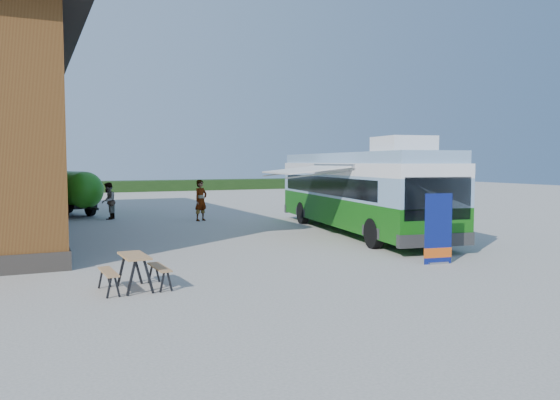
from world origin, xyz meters
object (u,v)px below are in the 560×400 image
banner (438,235)px  person_a (201,200)px  bus (357,189)px  person_b (108,201)px  slurry_tanker (65,190)px  picnic_table (134,264)px

banner → person_a: size_ratio=0.99×
bus → person_b: size_ratio=6.69×
slurry_tanker → banner: bearing=-88.7°
banner → person_a: person_a is taller
banner → slurry_tanker: (-8.44, 18.96, 0.54)m
bus → slurry_tanker: (-10.08, 12.33, -0.40)m
bus → picnic_table: bus is taller
picnic_table → person_a: (5.32, 12.99, 0.40)m
person_b → person_a: bearing=78.4°
picnic_table → person_a: 14.04m
picnic_table → slurry_tanker: slurry_tanker is taller
banner → person_b: (-6.68, 15.83, 0.11)m
bus → banner: (-1.64, -6.62, -0.94)m
banner → picnic_table: size_ratio=1.37×
person_b → picnic_table: bearing=15.4°
person_a → person_b: 4.63m
person_a → banner: bearing=-105.1°
banner → person_b: size_ratio=1.07×
person_b → slurry_tanker: size_ratio=0.31×
picnic_table → slurry_tanker: 18.60m
person_b → slurry_tanker: 3.62m
bus → person_a: 8.08m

